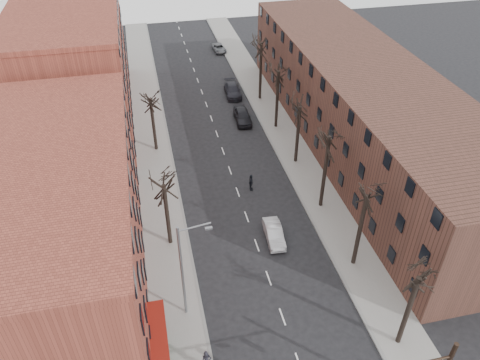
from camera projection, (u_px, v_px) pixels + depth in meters
sidewalk_left at (153, 145)px, 55.79m from camera, size 4.00×90.00×0.15m
sidewalk_right at (281, 130)px, 58.61m from camera, size 4.00×90.00×0.15m
building_left_near at (56, 230)px, 35.20m from camera, size 12.00×26.00×12.00m
building_left_far at (75, 67)px, 57.28m from camera, size 12.00×28.00×14.00m
building_right at (363, 107)px, 53.17m from camera, size 12.00×50.00×10.00m
tree_right_a at (397, 342)px, 34.34m from camera, size 5.20×5.20×10.00m
tree_right_b at (353, 263)px, 40.60m from camera, size 5.20×5.20×10.80m
tree_right_c at (320, 206)px, 46.86m from camera, size 5.20×5.20×11.60m
tree_right_d at (295, 162)px, 53.11m from camera, size 5.20×5.20×10.00m
tree_right_e at (276, 127)px, 59.37m from camera, size 5.20×5.20×10.80m
tree_right_f at (260, 99)px, 65.62m from camera, size 5.20×5.20×11.60m
tree_left_a at (171, 243)px, 42.61m from camera, size 5.20×5.20×9.50m
tree_left_b at (157, 150)px, 55.12m from camera, size 5.20×5.20×9.50m
streetlight at (184, 268)px, 33.46m from camera, size 2.45×0.22×9.03m
silver_sedan at (274, 233)px, 42.65m from camera, size 1.69×4.20×1.36m
parked_car_near at (243, 116)px, 60.03m from camera, size 2.15×4.89×1.64m
parked_car_mid at (233, 90)px, 66.16m from camera, size 2.40×5.30×1.51m
parked_car_far at (219, 48)px, 79.52m from camera, size 2.21×4.25×1.14m
pedestrian_crossing at (251, 182)px, 48.41m from camera, size 0.59×1.16×1.89m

